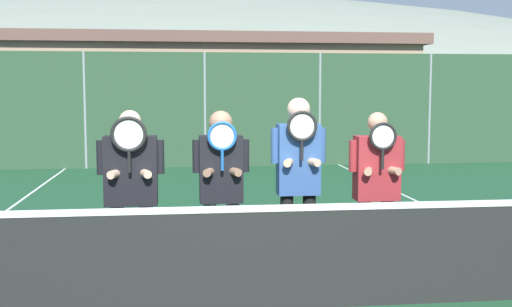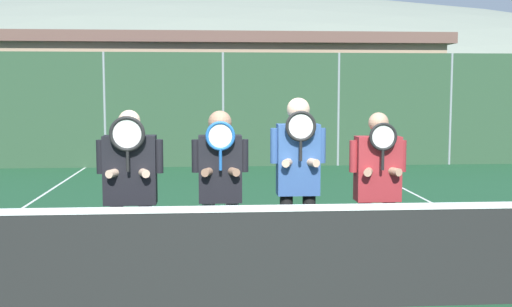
{
  "view_description": "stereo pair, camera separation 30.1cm",
  "coord_description": "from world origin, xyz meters",
  "px_view_note": "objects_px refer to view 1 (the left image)",
  "views": [
    {
      "loc": [
        -0.69,
        -5.37,
        1.92
      ],
      "look_at": [
        0.09,
        0.96,
        1.28
      ],
      "focal_mm": 45.0,
      "sensor_mm": 36.0,
      "label": 1
    },
    {
      "loc": [
        -0.39,
        -5.4,
        1.92
      ],
      "look_at": [
        0.09,
        0.96,
        1.28
      ],
      "focal_mm": 45.0,
      "sensor_mm": 36.0,
      "label": 2
    }
  ],
  "objects_px": {
    "car_left_of_center": "(224,123)",
    "player_center_right": "(298,173)",
    "player_leftmost": "(131,183)",
    "player_center_left": "(221,182)",
    "car_center": "(381,123)",
    "player_rightmost": "(377,182)",
    "car_far_left": "(60,123)"
  },
  "relations": [
    {
      "from": "player_center_right",
      "to": "car_far_left",
      "type": "bearing_deg",
      "value": 109.24
    },
    {
      "from": "player_rightmost",
      "to": "car_center",
      "type": "distance_m",
      "value": 13.68
    },
    {
      "from": "car_left_of_center",
      "to": "player_center_right",
      "type": "bearing_deg",
      "value": -90.89
    },
    {
      "from": "car_center",
      "to": "player_center_right",
      "type": "bearing_deg",
      "value": -111.35
    },
    {
      "from": "player_leftmost",
      "to": "player_center_right",
      "type": "xyz_separation_m",
      "value": [
        1.62,
        0.1,
        0.05
      ]
    },
    {
      "from": "player_center_right",
      "to": "player_leftmost",
      "type": "bearing_deg",
      "value": -176.45
    },
    {
      "from": "player_center_left",
      "to": "player_rightmost",
      "type": "distance_m",
      "value": 1.56
    },
    {
      "from": "player_leftmost",
      "to": "player_center_left",
      "type": "relative_size",
      "value": 1.01
    },
    {
      "from": "player_center_left",
      "to": "player_rightmost",
      "type": "height_order",
      "value": "player_center_left"
    },
    {
      "from": "player_center_right",
      "to": "car_center",
      "type": "xyz_separation_m",
      "value": [
        5.07,
        12.98,
        -0.21
      ]
    },
    {
      "from": "player_leftmost",
      "to": "car_center",
      "type": "bearing_deg",
      "value": 62.89
    },
    {
      "from": "car_left_of_center",
      "to": "player_rightmost",
      "type": "bearing_deg",
      "value": -87.35
    },
    {
      "from": "player_center_right",
      "to": "player_rightmost",
      "type": "distance_m",
      "value": 0.8
    },
    {
      "from": "player_rightmost",
      "to": "car_left_of_center",
      "type": "distance_m",
      "value": 12.89
    },
    {
      "from": "player_center_left",
      "to": "player_rightmost",
      "type": "bearing_deg",
      "value": 0.12
    },
    {
      "from": "car_far_left",
      "to": "player_center_left",
      "type": "bearing_deg",
      "value": -73.82
    },
    {
      "from": "player_center_left",
      "to": "car_center",
      "type": "relative_size",
      "value": 0.41
    },
    {
      "from": "player_center_right",
      "to": "car_far_left",
      "type": "height_order",
      "value": "car_far_left"
    },
    {
      "from": "player_center_right",
      "to": "car_far_left",
      "type": "xyz_separation_m",
      "value": [
        -4.57,
        13.1,
        -0.15
      ]
    },
    {
      "from": "car_far_left",
      "to": "car_left_of_center",
      "type": "relative_size",
      "value": 0.99
    },
    {
      "from": "player_leftmost",
      "to": "player_center_left",
      "type": "bearing_deg",
      "value": 5.67
    },
    {
      "from": "player_center_left",
      "to": "player_rightmost",
      "type": "xyz_separation_m",
      "value": [
        1.56,
        0.0,
        -0.03
      ]
    },
    {
      "from": "player_center_left",
      "to": "player_center_right",
      "type": "bearing_deg",
      "value": 1.18
    },
    {
      "from": "player_leftmost",
      "to": "player_center_right",
      "type": "height_order",
      "value": "player_center_right"
    },
    {
      "from": "car_center",
      "to": "car_far_left",
      "type": "bearing_deg",
      "value": 179.28
    },
    {
      "from": "player_center_right",
      "to": "car_center",
      "type": "relative_size",
      "value": 0.44
    },
    {
      "from": "car_far_left",
      "to": "player_center_right",
      "type": "bearing_deg",
      "value": -70.76
    },
    {
      "from": "player_center_right",
      "to": "player_rightmost",
      "type": "xyz_separation_m",
      "value": [
        0.8,
        -0.01,
        -0.1
      ]
    },
    {
      "from": "player_center_left",
      "to": "car_center",
      "type": "bearing_deg",
      "value": 65.81
    },
    {
      "from": "player_leftmost",
      "to": "car_left_of_center",
      "type": "height_order",
      "value": "car_left_of_center"
    },
    {
      "from": "player_center_left",
      "to": "car_center",
      "type": "distance_m",
      "value": 14.25
    },
    {
      "from": "player_center_right",
      "to": "car_center",
      "type": "bearing_deg",
      "value": 68.65
    }
  ]
}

